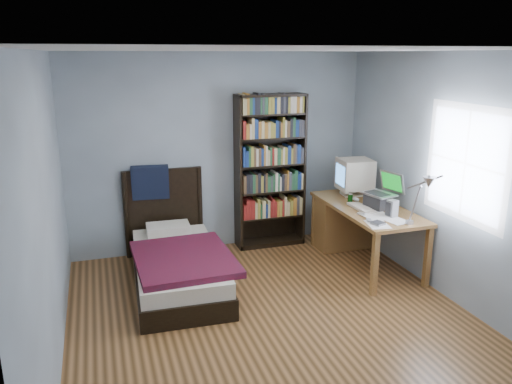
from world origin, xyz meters
TOP-DOWN VIEW (x-y plane):
  - room at (0.03, -0.00)m, footprint 4.20×4.24m
  - desk at (1.50, 1.41)m, footprint 0.75×1.62m
  - crt_monitor at (1.59, 1.45)m, footprint 0.44×0.41m
  - laptop at (1.61, 0.86)m, footprint 0.42×0.40m
  - desk_lamp at (1.48, -0.13)m, footprint 0.24×0.54m
  - keyboard at (1.39, 0.88)m, footprint 0.17×0.42m
  - speaker at (1.56, 0.53)m, footprint 0.12×0.12m
  - soda_can at (1.38, 1.15)m, footprint 0.06×0.06m
  - mouse at (1.49, 1.20)m, footprint 0.07×0.12m
  - phone_silver at (1.28, 0.69)m, footprint 0.09×0.11m
  - phone_grey at (1.24, 0.47)m, footprint 0.07×0.10m
  - external_drive at (1.28, 0.34)m, footprint 0.15×0.15m
  - bookshelf at (0.63, 1.94)m, footprint 0.90×0.30m
  - bed at (-0.74, 1.14)m, footprint 1.04×2.02m

SIDE VIEW (x-z plane):
  - bed at x=-0.74m, z-range -0.32..0.84m
  - desk at x=1.50m, z-range 0.05..0.78m
  - phone_silver at x=1.28m, z-range 0.73..0.75m
  - phone_grey at x=1.24m, z-range 0.73..0.75m
  - external_drive at x=1.28m, z-range 0.73..0.76m
  - keyboard at x=1.39m, z-range 0.72..0.76m
  - mouse at x=1.49m, z-range 0.73..0.77m
  - soda_can at x=1.38m, z-range 0.73..0.84m
  - speaker at x=1.56m, z-range 0.73..0.92m
  - laptop at x=1.61m, z-range 0.63..1.06m
  - crt_monitor at x=1.59m, z-range 0.76..1.23m
  - bookshelf at x=0.63m, z-range 0.00..2.00m
  - desk_lamp at x=1.48m, z-range 0.93..1.57m
  - room at x=0.03m, z-range 0.00..2.50m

